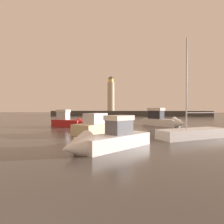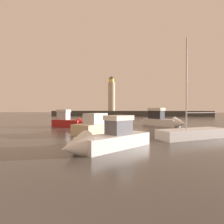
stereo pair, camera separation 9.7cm
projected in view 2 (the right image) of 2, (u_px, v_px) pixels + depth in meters
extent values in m
plane|color=#4C4742|center=(122.00, 122.00, 37.65)|extent=(220.00, 220.00, 0.00)
cube|color=#423F3D|center=(129.00, 113.00, 73.70)|extent=(61.98, 6.37, 1.99)
cylinder|color=beige|center=(112.00, 97.00, 74.47)|extent=(2.76, 2.76, 11.41)
cylinder|color=#F2CC59|center=(112.00, 80.00, 74.37)|extent=(2.07, 2.07, 1.60)
cone|color=#33383D|center=(112.00, 77.00, 74.35)|extent=(2.48, 2.48, 0.91)
cube|color=white|center=(160.00, 122.00, 30.46)|extent=(5.72, 5.70, 1.10)
cone|color=white|center=(180.00, 123.00, 27.66)|extent=(2.59, 2.59, 1.89)
cube|color=#232328|center=(156.00, 115.00, 31.12)|extent=(2.62, 2.62, 1.36)
cube|color=silver|center=(156.00, 109.00, 31.11)|extent=(2.88, 2.88, 0.47)
cube|color=#B21E1E|center=(68.00, 123.00, 28.45)|extent=(5.42, 3.49, 1.08)
cone|color=#B21E1E|center=(83.00, 124.00, 26.98)|extent=(2.01, 2.06, 1.61)
cube|color=silver|center=(64.00, 116.00, 28.85)|extent=(2.13, 1.68, 1.16)
cube|color=silver|center=(64.00, 111.00, 28.84)|extent=(2.35, 1.84, 0.41)
cube|color=beige|center=(102.00, 128.00, 21.24)|extent=(5.55, 7.52, 1.16)
cone|color=beige|center=(121.00, 125.00, 24.69)|extent=(3.14, 3.08, 2.38)
cube|color=silver|center=(95.00, 118.00, 20.32)|extent=(2.52, 2.83, 1.13)
cube|color=white|center=(115.00, 141.00, 13.17)|extent=(5.07, 5.71, 0.93)
cone|color=white|center=(75.00, 147.00, 10.82)|extent=(2.53, 2.51, 1.85)
cube|color=#595960|center=(119.00, 127.00, 13.43)|extent=(2.03, 2.11, 1.00)
cube|color=silver|center=(119.00, 118.00, 13.42)|extent=(2.24, 2.32, 0.35)
cube|color=white|center=(192.00, 134.00, 17.38)|extent=(7.01, 5.28, 0.88)
cylinder|color=#B7B7BC|center=(186.00, 84.00, 17.03)|extent=(0.12, 0.12, 8.43)
cylinder|color=#B7B7BC|center=(201.00, 113.00, 17.83)|extent=(3.34, 2.03, 0.09)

